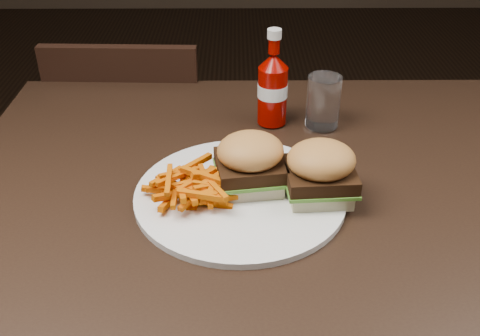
{
  "coord_description": "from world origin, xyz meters",
  "views": [
    {
      "loc": [
        -0.12,
        -0.79,
        1.27
      ],
      "look_at": [
        -0.12,
        -0.05,
        0.8
      ],
      "focal_mm": 42.0,
      "sensor_mm": 36.0,
      "label": 1
    }
  ],
  "objects_px": {
    "dining_table": "(309,186)",
    "plate": "(240,195)",
    "ketchup_bottle": "(272,95)",
    "chair_far": "(145,160)",
    "tumbler": "(323,101)"
  },
  "relations": [
    {
      "from": "plate",
      "to": "tumbler",
      "type": "relative_size",
      "value": 3.34
    },
    {
      "from": "ketchup_bottle",
      "to": "chair_far",
      "type": "bearing_deg",
      "value": 130.79
    },
    {
      "from": "chair_far",
      "to": "ketchup_bottle",
      "type": "relative_size",
      "value": 3.31
    },
    {
      "from": "dining_table",
      "to": "plate",
      "type": "distance_m",
      "value": 0.14
    },
    {
      "from": "plate",
      "to": "ketchup_bottle",
      "type": "bearing_deg",
      "value": 75.82
    },
    {
      "from": "ketchup_bottle",
      "to": "tumbler",
      "type": "relative_size",
      "value": 1.13
    },
    {
      "from": "dining_table",
      "to": "tumbler",
      "type": "distance_m",
      "value": 0.2
    },
    {
      "from": "ketchup_bottle",
      "to": "tumbler",
      "type": "height_order",
      "value": "ketchup_bottle"
    },
    {
      "from": "dining_table",
      "to": "chair_far",
      "type": "height_order",
      "value": "dining_table"
    },
    {
      "from": "chair_far",
      "to": "ketchup_bottle",
      "type": "distance_m",
      "value": 0.63
    },
    {
      "from": "dining_table",
      "to": "tumbler",
      "type": "relative_size",
      "value": 11.97
    },
    {
      "from": "dining_table",
      "to": "plate",
      "type": "relative_size",
      "value": 3.58
    },
    {
      "from": "chair_far",
      "to": "plate",
      "type": "xyz_separation_m",
      "value": [
        0.27,
        -0.63,
        0.33
      ]
    },
    {
      "from": "dining_table",
      "to": "chair_far",
      "type": "distance_m",
      "value": 0.75
    },
    {
      "from": "chair_far",
      "to": "ketchup_bottle",
      "type": "height_order",
      "value": "ketchup_bottle"
    }
  ]
}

